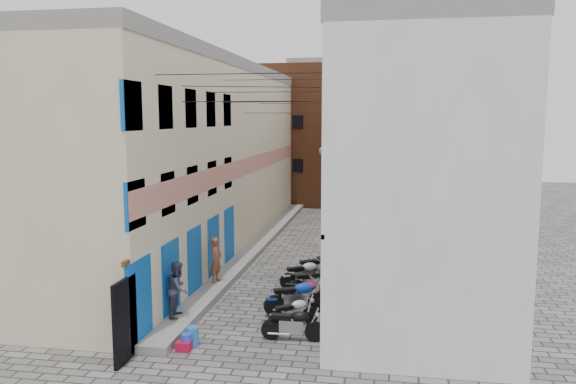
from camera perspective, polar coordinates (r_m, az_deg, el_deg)
The scene contains 21 objects.
ground at distance 15.30m, azimuth -6.50°, elevation -16.77°, with size 90.00×90.00×0.00m, color #52504D.
plinth at distance 27.74m, azimuth -2.97°, elevation -5.29°, with size 0.90×26.00×0.25m, color gray.
building_left at distance 27.86m, azimuth -8.95°, elevation 3.78°, with size 5.10×27.00×9.00m.
building_right at distance 26.43m, azimuth 12.06°, elevation 3.52°, with size 5.94×26.00×9.00m.
building_far_brick_left at distance 41.81m, azimuth 1.67°, elevation 5.79°, with size 6.00×6.00×10.00m, color brown.
building_far_brick_right at distance 43.43m, azimuth 8.61°, elevation 4.46°, with size 5.00×6.00×8.00m, color brown.
building_far_concrete at distance 47.53m, azimuth 5.12°, elevation 6.58°, with size 8.00×5.00×11.00m, color gray.
far_shopfront at distance 39.10m, azimuth 3.95°, elevation 0.07°, with size 2.00×0.30×2.40m, color black.
overhead_wires at distance 21.40m, azimuth -0.92°, elevation 9.79°, with size 5.80×13.02×1.32m.
motorcycle_a at distance 16.31m, azimuth 0.49°, elevation -13.12°, with size 0.58×1.83×1.06m, color black, non-canonical shape.
motorcycle_b at distance 17.34m, azimuth 0.57°, elevation -11.99°, with size 0.53×1.68×0.97m, color silver, non-canonical shape.
motorcycle_c at distance 18.33m, azimuth 0.87°, elevation -10.46°, with size 0.68×2.15×1.25m, color #0B2EAC, non-canonical shape.
motorcycle_d at distance 19.10m, azimuth 1.56°, elevation -10.04°, with size 0.56×1.79×1.03m, color red, non-canonical shape.
motorcycle_e at distance 20.24m, azimuth 2.69°, elevation -8.92°, with size 0.60×1.91×1.11m, color black, non-canonical shape.
motorcycle_f at distance 21.14m, azimuth 1.66°, elevation -8.17°, with size 0.61×1.94×1.12m, color #B9B8BE, non-canonical shape.
motorcycle_g at distance 21.94m, azimuth 3.00°, elevation -7.48°, with size 0.66×2.08×1.20m, color black, non-canonical shape.
person_a at distance 21.04m, azimuth -7.31°, elevation -6.83°, with size 0.61×0.40×1.67m, color brown.
person_b at distance 17.70m, azimuth -11.10°, elevation -9.61°, with size 0.83×0.65×1.72m, color #3A3D57.
water_jug_near at distance 16.09m, azimuth -10.26°, elevation -14.73°, with size 0.29×0.29×0.45m, color blue.
water_jug_far at distance 16.29m, azimuth -9.66°, elevation -14.24°, with size 0.35×0.35×0.54m, color blue.
red_crate at distance 16.07m, azimuth -10.54°, elevation -15.14°, with size 0.40×0.30×0.25m, color #B40C30.
Camera 1 is at (4.03, -13.35, 6.30)m, focal length 35.00 mm.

